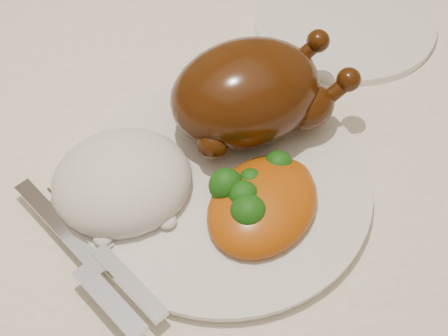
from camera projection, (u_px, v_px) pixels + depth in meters
dining_table at (111, 212)px, 0.71m from camera, size 1.60×0.90×0.76m
tablecloth at (101, 173)px, 0.65m from camera, size 1.73×1.03×0.18m
dinner_plate at (224, 185)px, 0.60m from camera, size 0.34×0.34×0.01m
side_plate at (344, 20)px, 0.76m from camera, size 0.28×0.28×0.01m
roast_chicken at (251, 92)px, 0.61m from camera, size 0.20×0.14×0.10m
rice_mound at (122, 182)px, 0.58m from camera, size 0.16×0.15×0.07m
mac_and_cheese at (262, 200)px, 0.57m from camera, size 0.15×0.13×0.05m
cutlery at (102, 268)px, 0.53m from camera, size 0.05×0.20×0.01m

